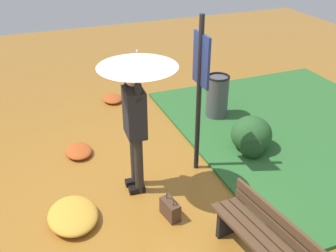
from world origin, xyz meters
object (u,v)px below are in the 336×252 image
person_with_umbrella (136,88)px  handbag (170,209)px  info_sign_post (200,78)px  park_bench (266,244)px  trash_bin (217,97)px

person_with_umbrella → handbag: size_ratio=5.53×
info_sign_post → handbag: info_sign_post is taller
info_sign_post → person_with_umbrella: bearing=-77.0°
person_with_umbrella → park_bench: (1.81, 0.79, -1.15)m
person_with_umbrella → info_sign_post: 1.00m
handbag → trash_bin: (-2.21, 1.81, 0.29)m
handbag → park_bench: (1.17, 0.60, 0.28)m
info_sign_post → trash_bin: bearing=142.4°
person_with_umbrella → handbag: person_with_umbrella is taller
park_bench → trash_bin: trash_bin is taller
person_with_umbrella → info_sign_post: size_ratio=0.89×
info_sign_post → park_bench: bearing=-5.1°
person_with_umbrella → info_sign_post: (-0.22, 0.97, -0.11)m
info_sign_post → park_bench: size_ratio=1.64×
info_sign_post → handbag: bearing=-41.9°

